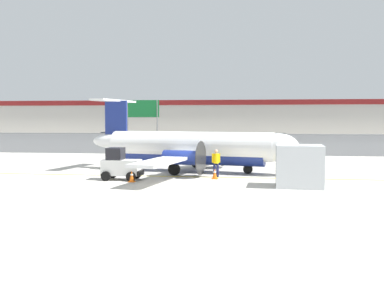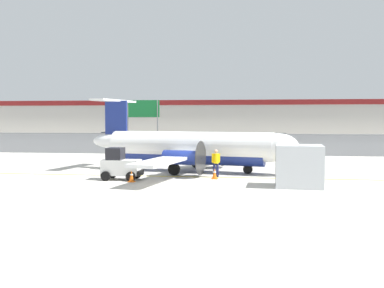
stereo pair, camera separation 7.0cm
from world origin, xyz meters
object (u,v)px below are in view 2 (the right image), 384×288
Objects in this scene: cargo_container at (299,166)px; highway_sign at (143,113)px; baggage_tug at (120,165)px; ground_crew_worker at (216,162)px; parked_car_1 at (133,142)px; traffic_cone_near_left at (132,176)px; parked_car_4 at (229,140)px; commuter_airplane at (194,148)px; parked_car_6 at (316,143)px; parked_car_7 at (360,144)px; traffic_cone_far_left at (215,174)px; parked_car_2 at (172,139)px; traffic_cone_near_right at (139,168)px; parked_car_5 at (278,139)px; parked_car_0 at (110,138)px; parked_car_3 at (213,139)px.

highway_sign is at bearing 126.74° from cargo_container.
baggage_tug is 5.76m from ground_crew_worker.
traffic_cone_near_left is at bearing 108.18° from parked_car_1.
cargo_container reaches higher than parked_car_4.
parked_car_6 is at bearing 71.73° from commuter_airplane.
baggage_tug is 0.43× the size of highway_sign.
parked_car_7 is at bearing 7.37° from highway_sign.
traffic_cone_far_left is at bearing -51.93° from commuter_airplane.
commuter_airplane is at bearing 100.89° from parked_car_2.
parked_car_4 is (1.22, 25.65, -0.71)m from commuter_airplane.
traffic_cone_near_right is 27.74m from parked_car_2.
ground_crew_worker is 30.00m from parked_car_5.
parked_car_0 is 22.88m from parked_car_5.
highway_sign is (-14.86, -11.34, 3.24)m from parked_car_5.
highway_sign is at bearing -124.59° from parked_car_3.
traffic_cone_near_left is 0.15× the size of parked_car_6.
parked_car_0 is 0.98× the size of parked_car_3.
cargo_container is at bearing -30.19° from commuter_airplane.
ground_crew_worker is at bearing -63.41° from highway_sign.
parked_car_7 is at bearing -40.71° from parked_car_5.
highway_sign reaches higher than parked_car_5.
parked_car_3 is 2.51m from parked_car_4.
ground_crew_worker and parked_car_6 have the same top height.
baggage_tug is 24.41m from parked_car_1.
parked_car_2 is 11.32m from highway_sign.
parked_car_3 is at bearing 60.48° from highway_sign.
parked_car_3 is (2.97, 31.48, 0.04)m from baggage_tug.
parked_car_6 is at bearing -38.96° from parked_car_4.
ground_crew_worker and parked_car_0 have the same top height.
parked_car_0 and parked_car_5 have the same top height.
traffic_cone_near_right is (-0.54, 3.85, 0.00)m from traffic_cone_near_left.
traffic_cone_near_right is 17.70m from highway_sign.
highway_sign is (-3.59, 19.89, 3.28)m from baggage_tug.
parked_car_6 and parked_car_7 have the same top height.
traffic_cone_far_left is 0.15× the size of parked_car_5.
cargo_container is 9.25m from traffic_cone_near_left.
cargo_container is at bearing -24.11° from traffic_cone_near_right.
baggage_tug is 3.68× the size of traffic_cone_near_left.
traffic_cone_near_left is (-2.91, -5.15, -1.29)m from commuter_airplane.
commuter_airplane is 3.67× the size of parked_car_5.
parked_car_1 and parked_car_2 have the same top height.
parked_car_6 reaches higher than traffic_cone_near_right.
parked_car_1 is at bearing 177.22° from parked_car_6.
commuter_airplane is 6.32× the size of cargo_container.
parked_car_7 is (19.15, 22.83, 0.04)m from baggage_tug.
parked_car_2 is at bearing -6.06° from ground_crew_worker.
baggage_tug is 5.57m from traffic_cone_far_left.
highway_sign is (2.16, -3.84, 3.24)m from parked_car_1.
parked_car_0 is at bearing -13.44° from parked_car_7.
cargo_container is 0.58× the size of parked_car_3.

